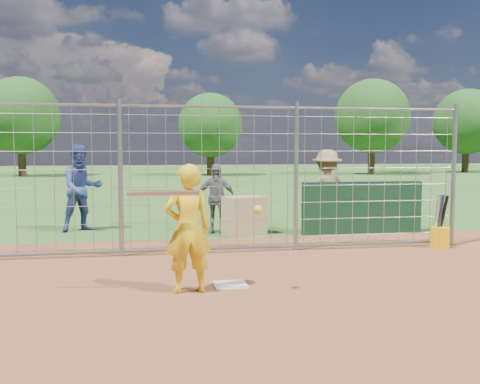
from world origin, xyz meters
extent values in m
plane|color=#2D591E|center=(0.00, 0.00, 0.00)|extent=(100.00, 100.00, 0.00)
plane|color=brown|center=(0.00, -3.00, 0.01)|extent=(18.00, 18.00, 0.00)
cube|color=silver|center=(0.00, -0.20, 0.01)|extent=(0.43, 0.43, 0.02)
cube|color=#11381E|center=(3.40, 3.60, 0.55)|extent=(2.60, 0.20, 1.10)
imported|color=yellow|center=(-0.57, -0.43, 0.81)|extent=(0.63, 0.45, 1.61)
imported|color=navy|center=(-2.47, 4.93, 0.94)|extent=(1.12, 1.01, 1.87)
imported|color=slate|center=(0.37, 4.24, 0.74)|extent=(0.93, 0.56, 1.47)
imported|color=olive|center=(2.73, 3.92, 0.88)|extent=(1.14, 0.66, 1.77)
cube|color=tan|center=(0.91, 3.86, 0.40)|extent=(0.95, 0.81, 0.80)
cylinder|color=silver|center=(-0.87, -0.63, 1.27)|extent=(0.86, 0.17, 0.06)
sphere|color=#B6E117|center=(0.26, -0.74, 1.06)|extent=(0.10, 0.10, 0.10)
cylinder|color=#F4B10C|center=(4.12, 1.75, 0.19)|extent=(0.34, 0.34, 0.38)
cylinder|color=silver|center=(4.07, 1.80, 0.55)|extent=(0.10, 0.26, 0.84)
cylinder|color=navy|center=(4.14, 1.80, 0.55)|extent=(0.06, 0.21, 0.85)
cylinder|color=black|center=(4.19, 1.80, 0.55)|extent=(0.07, 0.32, 0.83)
cylinder|color=gray|center=(-1.50, 2.00, 1.30)|extent=(0.08, 0.08, 2.60)
cylinder|color=gray|center=(1.50, 2.00, 1.30)|extent=(0.08, 0.08, 2.60)
cylinder|color=gray|center=(4.50, 2.00, 1.30)|extent=(0.08, 0.08, 2.60)
cylinder|color=gray|center=(0.00, 2.00, 2.50)|extent=(9.00, 0.05, 0.05)
cylinder|color=gray|center=(0.00, 2.00, 0.08)|extent=(9.00, 0.05, 0.05)
cube|color=gray|center=(0.00, 2.00, 1.25)|extent=(9.00, 0.02, 2.50)
cylinder|color=#3F2B19|center=(-9.00, 29.00, 1.26)|extent=(0.50, 0.50, 2.52)
sphere|color=#26561E|center=(-9.00, 29.00, 3.85)|extent=(4.90, 4.90, 4.90)
cylinder|color=#3F2B19|center=(3.00, 28.00, 1.08)|extent=(0.50, 0.50, 2.16)
sphere|color=#26561E|center=(3.00, 28.00, 3.30)|extent=(4.20, 4.20, 4.20)
cylinder|color=#3F2B19|center=(14.00, 27.50, 1.30)|extent=(0.50, 0.50, 2.59)
sphere|color=#26561E|center=(14.00, 27.50, 3.96)|extent=(5.04, 5.04, 5.04)
cylinder|color=#3F2B19|center=(22.00, 29.00, 1.22)|extent=(0.50, 0.50, 2.45)
sphere|color=#26561E|center=(22.00, 29.00, 3.74)|extent=(4.76, 4.76, 4.76)
camera|label=1|loc=(-1.04, -7.02, 1.80)|focal=40.00mm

